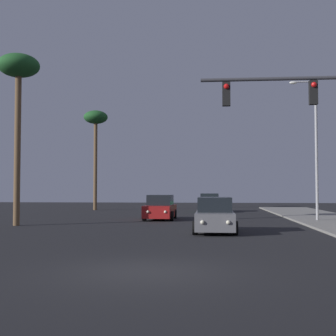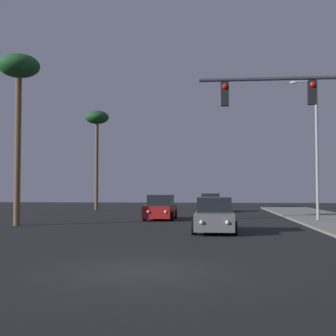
{
  "view_description": "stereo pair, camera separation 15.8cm",
  "coord_description": "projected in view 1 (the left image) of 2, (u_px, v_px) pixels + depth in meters",
  "views": [
    {
      "loc": [
        1.65,
        -11.75,
        2.07
      ],
      "look_at": [
        -0.79,
        15.49,
        3.31
      ],
      "focal_mm": 50.0,
      "sensor_mm": 36.0,
      "label": 1
    },
    {
      "loc": [
        1.81,
        -11.73,
        2.07
      ],
      "look_at": [
        -0.79,
        15.49,
        3.31
      ],
      "focal_mm": 50.0,
      "sensor_mm": 36.0,
      "label": 2
    }
  ],
  "objects": [
    {
      "name": "ground_plane",
      "position": [
        144.0,
        271.0,
        11.74
      ],
      "size": [
        120.0,
        120.0,
        0.0
      ],
      "primitive_type": "plane",
      "color": "black"
    },
    {
      "name": "car_red",
      "position": [
        160.0,
        208.0,
        31.82
      ],
      "size": [
        2.04,
        4.34,
        1.68
      ],
      "rotation": [
        0.0,
        0.0,
        3.11
      ],
      "color": "maroon",
      "rests_on": "ground"
    },
    {
      "name": "street_lamp",
      "position": [
        314.0,
        141.0,
        29.77
      ],
      "size": [
        1.74,
        0.24,
        9.0
      ],
      "color": "#99999E",
      "rests_on": "sidewalk_right"
    },
    {
      "name": "palm_tree_near",
      "position": [
        18.0,
        76.0,
        26.89
      ],
      "size": [
        2.4,
        2.4,
        9.85
      ],
      "color": "brown",
      "rests_on": "ground"
    },
    {
      "name": "car_green",
      "position": [
        210.0,
        203.0,
        42.63
      ],
      "size": [
        2.04,
        4.34,
        1.68
      ],
      "rotation": [
        0.0,
        0.0,
        3.1
      ],
      "color": "#195933",
      "rests_on": "ground"
    },
    {
      "name": "traffic_light_mast",
      "position": [
        326.0,
        119.0,
        17.34
      ],
      "size": [
        6.55,
        0.36,
        6.5
      ],
      "color": "#38383D",
      "rests_on": "sidewalk_right"
    },
    {
      "name": "palm_tree_far",
      "position": [
        96.0,
        123.0,
        46.83
      ],
      "size": [
        2.4,
        2.4,
        9.95
      ],
      "color": "brown",
      "rests_on": "ground"
    },
    {
      "name": "car_grey",
      "position": [
        215.0,
        216.0,
        22.43
      ],
      "size": [
        2.04,
        4.31,
        1.68
      ],
      "rotation": [
        0.0,
        0.0,
        3.14
      ],
      "color": "slate",
      "rests_on": "ground"
    }
  ]
}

